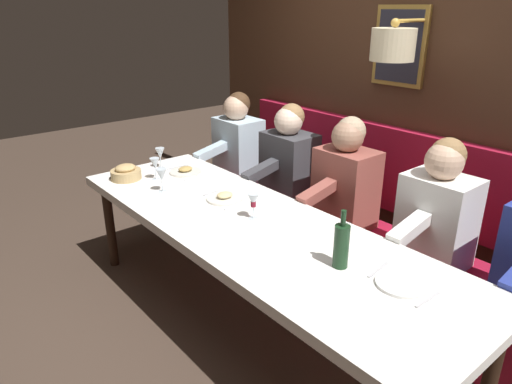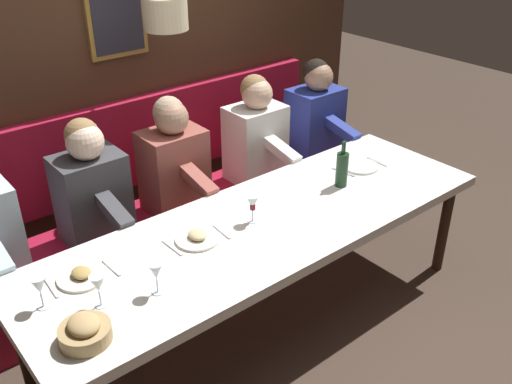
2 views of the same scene
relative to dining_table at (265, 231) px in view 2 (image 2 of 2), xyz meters
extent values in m
plane|color=#423328|center=(0.00, 0.00, -0.68)|extent=(12.00, 12.00, 0.00)
cube|color=white|center=(0.00, 0.00, 0.03)|extent=(0.90, 2.83, 0.06)
cylinder|color=black|center=(-0.35, -1.32, -0.34)|extent=(0.07, 0.07, 0.68)
cylinder|color=black|center=(0.35, -1.32, -0.34)|extent=(0.07, 0.07, 0.68)
cylinder|color=black|center=(0.35, 1.32, -0.34)|extent=(0.07, 0.07, 0.68)
cube|color=maroon|center=(0.89, 0.00, -0.46)|extent=(0.52, 3.03, 0.45)
cube|color=#422819|center=(1.48, 0.00, 0.77)|extent=(0.10, 4.23, 2.90)
cube|color=maroon|center=(1.39, 0.00, 0.09)|extent=(0.10, 3.03, 0.64)
cube|color=olive|center=(1.42, 0.07, 0.98)|extent=(0.04, 0.41, 0.55)
cube|color=#23232D|center=(1.40, 0.07, 0.98)|extent=(0.01, 0.35, 0.49)
cylinder|color=beige|center=(1.08, -0.10, 1.02)|extent=(0.28, 0.28, 0.20)
cube|color=#283893|center=(0.89, -1.27, 0.05)|extent=(0.30, 0.40, 0.56)
sphere|color=#A37A60|center=(0.87, -1.27, 0.43)|extent=(0.22, 0.22, 0.22)
sphere|color=black|center=(0.90, -1.27, 0.46)|extent=(0.20, 0.20, 0.20)
cube|color=#283893|center=(0.60, -1.27, 0.09)|extent=(0.33, 0.09, 0.14)
cube|color=white|center=(0.89, -0.66, 0.05)|extent=(0.30, 0.40, 0.56)
sphere|color=#D1A889|center=(0.87, -0.66, 0.43)|extent=(0.22, 0.22, 0.22)
sphere|color=#937047|center=(0.90, -0.66, 0.46)|extent=(0.20, 0.20, 0.20)
cube|color=white|center=(0.60, -0.66, 0.09)|extent=(0.33, 0.09, 0.14)
cube|color=#934C42|center=(0.89, 0.04, 0.05)|extent=(0.30, 0.40, 0.56)
sphere|color=#A37A60|center=(0.87, 0.04, 0.43)|extent=(0.22, 0.22, 0.22)
sphere|color=tan|center=(0.90, 0.04, 0.46)|extent=(0.20, 0.20, 0.20)
cube|color=#934C42|center=(0.60, 0.04, 0.09)|extent=(0.33, 0.09, 0.14)
cube|color=#3D3D42|center=(0.89, 0.62, 0.05)|extent=(0.30, 0.40, 0.56)
sphere|color=beige|center=(0.87, 0.62, 0.43)|extent=(0.22, 0.22, 0.22)
sphere|color=#937047|center=(0.90, 0.62, 0.46)|extent=(0.20, 0.20, 0.20)
cube|color=#3D3D42|center=(0.60, 0.62, 0.09)|extent=(0.33, 0.09, 0.14)
cylinder|color=white|center=(0.12, -0.94, 0.07)|extent=(0.24, 0.24, 0.01)
cube|color=silver|center=(0.10, -1.08, 0.06)|extent=(0.17, 0.02, 0.01)
cube|color=silver|center=(0.14, -0.79, 0.06)|extent=(0.18, 0.04, 0.01)
cylinder|color=silver|center=(0.09, 0.39, 0.07)|extent=(0.24, 0.24, 0.01)
ellipsoid|color=#D1BC84|center=(0.09, 0.39, 0.09)|extent=(0.11, 0.09, 0.04)
cube|color=silver|center=(0.07, 0.25, 0.06)|extent=(0.17, 0.03, 0.01)
cube|color=silver|center=(0.11, 0.54, 0.06)|extent=(0.18, 0.02, 0.01)
cylinder|color=silver|center=(0.17, 1.01, 0.07)|extent=(0.24, 0.24, 0.01)
ellipsoid|color=#AD8E4C|center=(0.17, 1.01, 0.09)|extent=(0.11, 0.09, 0.04)
cube|color=silver|center=(0.15, 0.87, 0.06)|extent=(0.17, 0.02, 0.01)
cube|color=silver|center=(0.19, 1.16, 0.06)|extent=(0.18, 0.03, 0.01)
cylinder|color=silver|center=(-0.07, 1.03, 0.06)|extent=(0.06, 0.06, 0.00)
cylinder|color=silver|center=(-0.07, 1.03, 0.10)|extent=(0.01, 0.01, 0.07)
cone|color=silver|center=(-0.07, 1.03, 0.18)|extent=(0.07, 0.07, 0.08)
cylinder|color=silver|center=(0.05, 0.05, 0.06)|extent=(0.06, 0.06, 0.00)
cylinder|color=silver|center=(0.05, 0.05, 0.10)|extent=(0.01, 0.01, 0.07)
cone|color=silver|center=(0.05, 0.05, 0.18)|extent=(0.07, 0.07, 0.08)
cylinder|color=maroon|center=(0.05, 0.05, 0.16)|extent=(0.03, 0.03, 0.03)
cylinder|color=silver|center=(-0.15, 0.78, 0.06)|extent=(0.06, 0.06, 0.00)
cylinder|color=silver|center=(-0.15, 0.78, 0.10)|extent=(0.01, 0.01, 0.07)
cone|color=silver|center=(-0.15, 0.78, 0.18)|extent=(0.07, 0.07, 0.08)
cylinder|color=silver|center=(0.09, 1.24, 0.06)|extent=(0.06, 0.06, 0.00)
cylinder|color=silver|center=(0.09, 1.24, 0.10)|extent=(0.01, 0.01, 0.07)
cone|color=silver|center=(0.09, 1.24, 0.18)|extent=(0.07, 0.07, 0.08)
cylinder|color=#19381E|center=(0.03, -0.65, 0.17)|extent=(0.08, 0.08, 0.22)
cylinder|color=#19381E|center=(0.03, -0.65, 0.32)|extent=(0.03, 0.03, 0.08)
cylinder|color=tan|center=(-0.23, 1.18, 0.09)|extent=(0.22, 0.22, 0.07)
ellipsoid|color=tan|center=(-0.23, 1.18, 0.14)|extent=(0.15, 0.13, 0.06)
camera|label=1|loc=(-1.56, -1.91, 1.25)|focal=32.60mm
camera|label=2|loc=(-2.05, 1.76, 1.76)|focal=39.82mm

